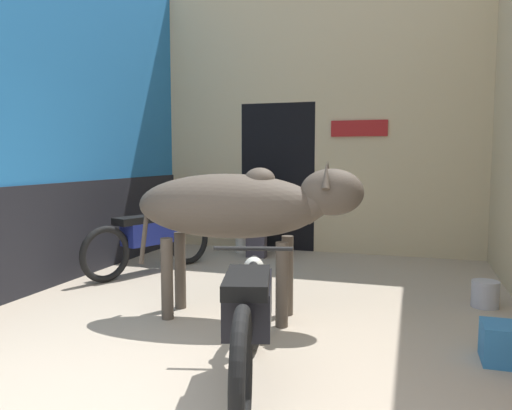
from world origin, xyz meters
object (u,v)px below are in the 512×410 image
(cow, at_px, (241,207))
(motorcycle_near, at_px, (249,315))
(motorcycle_far, at_px, (150,238))
(bucket, at_px, (485,294))
(shopkeeper_seated, at_px, (259,213))
(plastic_stool, at_px, (243,238))

(cow, bearing_deg, motorcycle_near, -68.61)
(cow, relative_size, motorcycle_far, 1.13)
(motorcycle_near, relative_size, bucket, 7.53)
(motorcycle_near, height_order, shopkeeper_seated, shopkeeper_seated)
(cow, relative_size, bucket, 8.06)
(motorcycle_far, height_order, plastic_stool, motorcycle_far)
(motorcycle_near, height_order, plastic_stool, motorcycle_near)
(cow, bearing_deg, motorcycle_far, 141.35)
(cow, relative_size, plastic_stool, 5.09)
(cow, distance_m, motorcycle_far, 2.25)
(motorcycle_near, bearing_deg, motorcycle_far, 129.83)
(motorcycle_far, height_order, bucket, motorcycle_far)
(cow, height_order, motorcycle_near, cow)
(motorcycle_near, xyz_separation_m, shopkeeper_seated, (-1.20, 4.08, 0.18))
(motorcycle_near, relative_size, motorcycle_far, 1.05)
(plastic_stool, distance_m, bucket, 3.75)
(cow, height_order, bucket, cow)
(motorcycle_near, bearing_deg, shopkeeper_seated, 106.39)
(plastic_stool, relative_size, bucket, 1.58)
(motorcycle_far, xyz_separation_m, plastic_stool, (0.68, 1.64, -0.22))
(cow, distance_m, shopkeeper_seated, 2.91)
(cow, xyz_separation_m, motorcycle_near, (0.50, -1.28, -0.55))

